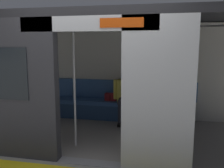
{
  "coord_description": "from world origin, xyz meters",
  "views": [
    {
      "loc": [
        -1.02,
        3.2,
        1.71
      ],
      "look_at": [
        -0.07,
        -1.2,
        0.98
      ],
      "focal_mm": 39.18,
      "sensor_mm": 36.0,
      "label": 1
    }
  ],
  "objects_px": {
    "train_car": "(104,59)",
    "person_seated": "(126,92)",
    "book": "(141,101)",
    "grab_pole_door": "(74,86)",
    "bench_seat": "(117,106)",
    "grab_pole_far": "(125,88)",
    "handbag": "(111,97)"
  },
  "relations": [
    {
      "from": "train_car",
      "to": "bench_seat",
      "type": "distance_m",
      "value": 1.49
    },
    {
      "from": "train_car",
      "to": "book",
      "type": "xyz_separation_m",
      "value": [
        -0.6,
        -1.03,
        -1.01
      ]
    },
    {
      "from": "handbag",
      "to": "train_car",
      "type": "bearing_deg",
      "value": 95.92
    },
    {
      "from": "book",
      "to": "person_seated",
      "type": "bearing_deg",
      "value": 46.8
    },
    {
      "from": "handbag",
      "to": "book",
      "type": "xyz_separation_m",
      "value": [
        -0.71,
        0.0,
        -0.07
      ]
    },
    {
      "from": "train_car",
      "to": "handbag",
      "type": "bearing_deg",
      "value": -84.08
    },
    {
      "from": "bench_seat",
      "to": "person_seated",
      "type": "distance_m",
      "value": 0.38
    },
    {
      "from": "grab_pole_far",
      "to": "grab_pole_door",
      "type": "bearing_deg",
      "value": 4.34
    },
    {
      "from": "bench_seat",
      "to": "grab_pole_door",
      "type": "height_order",
      "value": "grab_pole_door"
    },
    {
      "from": "grab_pole_far",
      "to": "handbag",
      "type": "bearing_deg",
      "value": -69.95
    },
    {
      "from": "book",
      "to": "grab_pole_far",
      "type": "relative_size",
      "value": 0.11
    },
    {
      "from": "person_seated",
      "to": "grab_pole_far",
      "type": "relative_size",
      "value": 0.56
    },
    {
      "from": "grab_pole_far",
      "to": "train_car",
      "type": "bearing_deg",
      "value": -49.63
    },
    {
      "from": "bench_seat",
      "to": "person_seated",
      "type": "bearing_deg",
      "value": 164.83
    },
    {
      "from": "book",
      "to": "grab_pole_far",
      "type": "bearing_deg",
      "value": 115.47
    },
    {
      "from": "grab_pole_far",
      "to": "bench_seat",
      "type": "bearing_deg",
      "value": -74.96
    },
    {
      "from": "train_car",
      "to": "handbag",
      "type": "xyz_separation_m",
      "value": [
        0.11,
        -1.03,
        -0.94
      ]
    },
    {
      "from": "train_car",
      "to": "grab_pole_far",
      "type": "height_order",
      "value": "train_car"
    },
    {
      "from": "train_car",
      "to": "grab_pole_door",
      "type": "bearing_deg",
      "value": 60.33
    },
    {
      "from": "train_car",
      "to": "grab_pole_door",
      "type": "height_order",
      "value": "train_car"
    },
    {
      "from": "grab_pole_door",
      "to": "book",
      "type": "bearing_deg",
      "value": -120.03
    },
    {
      "from": "bench_seat",
      "to": "grab_pole_far",
      "type": "xyz_separation_m",
      "value": [
        -0.41,
        1.54,
        0.7
      ]
    },
    {
      "from": "train_car",
      "to": "bench_seat",
      "type": "relative_size",
      "value": 2.04
    },
    {
      "from": "bench_seat",
      "to": "grab_pole_door",
      "type": "bearing_deg",
      "value": 75.52
    },
    {
      "from": "bench_seat",
      "to": "person_seated",
      "type": "xyz_separation_m",
      "value": [
        -0.2,
        0.05,
        0.32
      ]
    },
    {
      "from": "handbag",
      "to": "grab_pole_far",
      "type": "height_order",
      "value": "grab_pole_far"
    },
    {
      "from": "grab_pole_door",
      "to": "handbag",
      "type": "bearing_deg",
      "value": -98.46
    },
    {
      "from": "person_seated",
      "to": "train_car",
      "type": "bearing_deg",
      "value": 74.62
    },
    {
      "from": "bench_seat",
      "to": "grab_pole_far",
      "type": "relative_size",
      "value": 1.52
    },
    {
      "from": "book",
      "to": "grab_pole_door",
      "type": "xyz_separation_m",
      "value": [
        0.96,
        1.65,
        0.59
      ]
    },
    {
      "from": "bench_seat",
      "to": "grab_pole_door",
      "type": "xyz_separation_m",
      "value": [
        0.41,
        1.6,
        0.7
      ]
    },
    {
      "from": "train_car",
      "to": "person_seated",
      "type": "height_order",
      "value": "train_car"
    }
  ]
}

